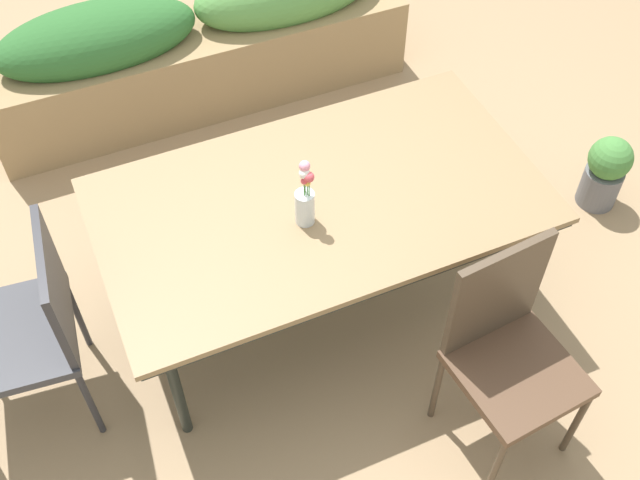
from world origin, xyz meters
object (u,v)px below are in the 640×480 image
chair_near_right (508,345)px  flower_vase (305,200)px  potted_plant (606,171)px  dining_table (320,206)px  planter_box (201,45)px  chair_end_left (27,324)px

chair_near_right → flower_vase: (-0.50, 0.74, 0.28)m
flower_vase → potted_plant: (1.70, 0.10, -0.62)m
dining_table → chair_near_right: (0.40, -0.83, -0.11)m
dining_table → flower_vase: flower_vase is taller
dining_table → flower_vase: bearing=-138.9°
chair_near_right → potted_plant: 1.51m
potted_plant → planter_box: bearing=134.8°
dining_table → chair_near_right: chair_near_right is taller
chair_end_left → chair_near_right: bearing=-111.2°
chair_end_left → chair_near_right: (1.63, -0.83, 0.01)m
dining_table → planter_box: size_ratio=0.76×
dining_table → potted_plant: bearing=0.6°
chair_near_right → planter_box: (-0.42, 2.48, -0.18)m
chair_end_left → flower_vase: 1.17m
flower_vase → chair_near_right: bearing=-55.9°
chair_end_left → potted_plant: (2.83, 0.02, -0.32)m
chair_near_right → potted_plant: bearing=-149.9°
flower_vase → planter_box: 1.79m
planter_box → potted_plant: bearing=-45.2°
chair_near_right → planter_box: bearing=-85.6°
flower_vase → chair_end_left: bearing=175.9°
chair_end_left → potted_plant: size_ratio=2.21×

